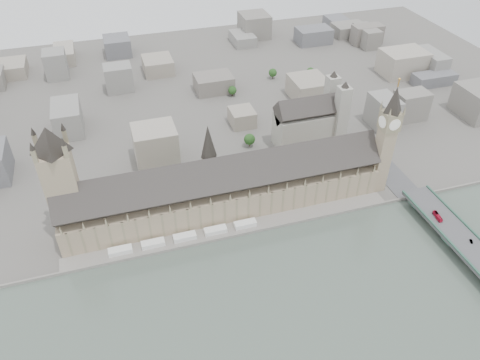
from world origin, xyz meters
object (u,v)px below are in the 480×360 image
object	(u,v)px
car_approach	(389,157)
car_silver	(471,241)
palace_of_westminster	(224,189)
red_bus_north	(438,216)
westminster_abbey	(311,121)
victoria_tower	(60,180)
westminster_bridge	(469,252)
elizabeth_tower	(387,133)

from	to	relation	value
car_approach	car_silver	bearing A→B (deg)	-109.47
palace_of_westminster	red_bus_north	size ratio (longest dim) A/B	22.06
westminster_abbey	car_silver	xyz separation A→B (m)	(54.75, -177.78, -14.14)
car_approach	red_bus_north	bearing A→B (deg)	-114.79
victoria_tower	car_approach	distance (m)	291.12
westminster_bridge	car_silver	bearing A→B (deg)	52.06
westminster_bridge	red_bus_north	size ratio (longest dim) A/B	27.06
palace_of_westminster	car_silver	bearing A→B (deg)	-31.74
red_bus_north	westminster_abbey	bearing A→B (deg)	116.07
victoria_tower	westminster_abbey	world-z (taller)	victoria_tower
car_silver	victoria_tower	bearing A→B (deg)	-179.53
victoria_tower	car_approach	xyz separation A→B (m)	(287.62, 8.20, -44.28)
car_silver	red_bus_north	bearing A→B (deg)	125.80
palace_of_westminster	victoria_tower	bearing A→B (deg)	177.04
victoria_tower	westminster_abbey	xyz separation A→B (m)	(232.92, 69.00, -30.12)
elizabeth_tower	car_approach	xyz separation A→B (m)	(27.62, 26.20, -47.16)
westminster_abbey	elizabeth_tower	bearing A→B (deg)	-72.71
victoria_tower	car_silver	xyz separation A→B (m)	(287.68, -108.78, -44.26)
westminster_bridge	car_approach	distance (m)	121.89
elizabeth_tower	car_silver	distance (m)	105.97
car_silver	palace_of_westminster	bearing A→B (deg)	169.44
westminster_bridge	westminster_abbey	bearing A→B (deg)	105.64
victoria_tower	westminster_abbey	distance (m)	244.79
westminster_bridge	westminster_abbey	world-z (taller)	westminster_abbey
westminster_bridge	car_approach	size ratio (longest dim) A/B	70.16
westminster_abbey	red_bus_north	world-z (taller)	westminster_abbey
victoria_tower	car_silver	distance (m)	310.73
elizabeth_tower	westminster_abbey	world-z (taller)	elizabeth_tower
palace_of_westminster	car_approach	xyz separation A→B (m)	(165.62, 14.50, -11.78)
palace_of_westminster	elizabeth_tower	world-z (taller)	elizabeth_tower
red_bus_north	car_approach	xyz separation A→B (m)	(7.97, 86.20, -1.00)
victoria_tower	red_bus_north	xyz separation A→B (m)	(279.65, -78.00, -43.28)
victoria_tower	westminster_abbey	size ratio (longest dim) A/B	1.47
westminster_abbey	westminster_bridge	bearing A→B (deg)	-74.36
car_silver	car_approach	xyz separation A→B (m)	(-0.06, 116.98, -0.02)
westminster_bridge	car_silver	size ratio (longest dim) A/B	77.00
elizabeth_tower	westminster_abbey	size ratio (longest dim) A/B	1.58
palace_of_westminster	westminster_abbey	size ratio (longest dim) A/B	3.90
victoria_tower	westminster_abbey	bearing A→B (deg)	16.50
elizabeth_tower	car_approach	size ratio (longest dim) A/B	23.21
westminster_bridge	car_approach	xyz separation A→B (m)	(3.62, 121.70, 5.80)
car_silver	car_approach	world-z (taller)	car_silver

